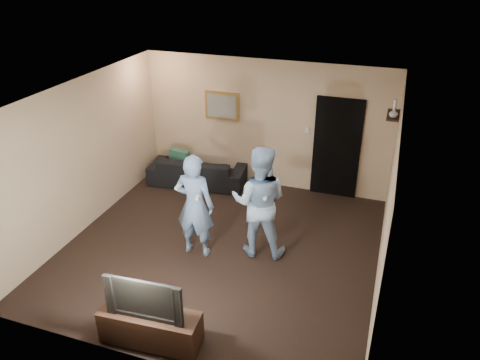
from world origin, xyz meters
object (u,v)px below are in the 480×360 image
at_px(wii_player_right, 259,202).
at_px(television, 147,295).
at_px(tv_console, 151,327).
at_px(sofa, 197,171).
at_px(wii_player_left, 195,206).

bearing_deg(wii_player_right, television, -106.59).
height_order(tv_console, television, television).
relative_size(sofa, television, 2.02).
height_order(sofa, television, television).
bearing_deg(wii_player_right, sofa, 134.92).
xyz_separation_m(television, wii_player_left, (-0.25, 1.99, 0.11)).
distance_m(sofa, tv_console, 4.43).
relative_size(sofa, tv_console, 1.58).
bearing_deg(tv_console, sofa, 102.34).
bearing_deg(wii_player_left, wii_player_right, 20.24).
distance_m(sofa, television, 4.45).
bearing_deg(wii_player_right, tv_console, -106.59).
relative_size(tv_console, wii_player_right, 0.68).
xyz_separation_m(tv_console, wii_player_right, (0.70, 2.33, 0.67)).
height_order(sofa, wii_player_right, wii_player_right).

